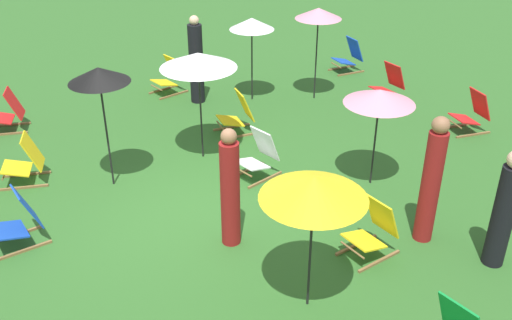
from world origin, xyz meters
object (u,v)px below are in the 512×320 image
at_px(umbrella_1, 99,75).
at_px(umbrella_2, 198,60).
at_px(deckchair_2, 19,221).
at_px(umbrella_5, 252,24).
at_px(deckchair_3, 389,84).
at_px(deckchair_8, 25,162).
at_px(deckchair_4, 238,115).
at_px(deckchair_1, 8,113).
at_px(person_1, 504,211).
at_px(person_2, 196,62).
at_px(deckchair_11, 259,156).
at_px(deckchair_10, 373,231).
at_px(umbrella_4, 314,187).
at_px(person_0, 431,182).
at_px(umbrella_0, 380,97).
at_px(person_3, 230,190).
at_px(deckchair_13, 170,77).
at_px(umbrella_3, 318,14).
at_px(deckchair_6, 472,113).
at_px(deckchair_5, 349,57).

bearing_deg(umbrella_1, umbrella_2, 97.70).
xyz_separation_m(deckchair_2, umbrella_5, (-3.23, 5.20, 1.31)).
relative_size(deckchair_3, umbrella_2, 0.43).
bearing_deg(deckchair_8, deckchair_4, 106.85).
bearing_deg(deckchair_1, person_1, 51.23).
bearing_deg(person_2, person_1, -46.67).
xyz_separation_m(deckchair_11, person_1, (3.48, 1.75, 0.45)).
relative_size(deckchair_10, person_2, 0.44).
height_order(deckchair_11, umbrella_4, umbrella_4).
xyz_separation_m(umbrella_4, person_0, (-0.42, 2.16, -0.74)).
xyz_separation_m(deckchair_10, umbrella_4, (0.47, -1.29, 1.29)).
relative_size(deckchair_8, umbrella_1, 0.42).
distance_m(umbrella_2, person_1, 5.19).
height_order(deckchair_3, umbrella_0, umbrella_0).
xyz_separation_m(umbrella_0, umbrella_4, (1.99, -2.43, 0.13)).
relative_size(person_1, person_2, 0.90).
bearing_deg(deckchair_4, deckchair_8, -82.58).
bearing_deg(umbrella_1, deckchair_10, 38.25).
bearing_deg(person_0, deckchair_1, 99.41).
relative_size(deckchair_4, deckchair_10, 1.00).
relative_size(deckchair_4, umbrella_2, 0.43).
bearing_deg(deckchair_3, person_3, -64.17).
distance_m(deckchair_4, deckchair_13, 2.60).
bearing_deg(deckchair_2, umbrella_3, 104.41).
bearing_deg(deckchair_8, person_2, 131.87).
xyz_separation_m(deckchair_10, umbrella_1, (-3.41, -2.69, 1.53)).
bearing_deg(umbrella_1, person_2, 136.01).
distance_m(umbrella_1, umbrella_4, 4.13).
relative_size(deckchair_1, deckchair_13, 1.00).
height_order(deckchair_2, deckchair_4, same).
height_order(deckchair_13, umbrella_0, umbrella_0).
distance_m(deckchair_3, umbrella_3, 2.19).
xyz_separation_m(deckchair_6, deckchair_10, (2.27, -4.06, 0.00)).
bearing_deg(deckchair_3, deckchair_2, -82.04).
bearing_deg(person_2, person_0, -49.30).
height_order(deckchair_4, person_0, person_0).
relative_size(deckchair_5, deckchair_13, 0.98).
relative_size(umbrella_3, person_2, 1.06).
relative_size(deckchair_8, umbrella_3, 0.43).
distance_m(deckchair_2, deckchair_10, 4.86).
xyz_separation_m(deckchair_5, umbrella_5, (0.55, -2.93, 1.31)).
bearing_deg(umbrella_0, person_1, 4.88).
bearing_deg(deckchair_6, person_1, -31.76).
relative_size(umbrella_1, umbrella_3, 1.02).
height_order(deckchair_2, deckchair_10, same).
relative_size(umbrella_1, person_0, 1.07).
relative_size(deckchair_4, deckchair_8, 0.97).
bearing_deg(person_0, umbrella_4, 163.47).
xyz_separation_m(deckchair_6, person_1, (3.17, -2.72, 0.45)).
bearing_deg(person_1, umbrella_0, -41.35).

